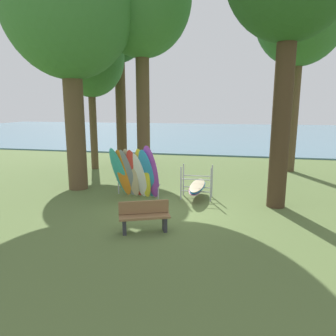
# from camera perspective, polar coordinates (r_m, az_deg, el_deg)

# --- Properties ---
(ground_plane) EXTENTS (80.00, 80.00, 0.00)m
(ground_plane) POSITION_cam_1_polar(r_m,az_deg,el_deg) (10.64, -0.52, -7.63)
(ground_plane) COLOR #566B38
(lake_water) EXTENTS (80.00, 36.00, 0.10)m
(lake_water) POSITION_cam_1_polar(r_m,az_deg,el_deg) (39.65, 8.67, 6.33)
(lake_water) COLOR slate
(lake_water) RESTS_ON ground
(tree_foreground_left) EXTENTS (5.08, 5.08, 10.27)m
(tree_foreground_left) POSITION_cam_1_polar(r_m,az_deg,el_deg) (13.92, -17.69, 26.63)
(tree_foreground_left) COLOR brown
(tree_foreground_left) RESTS_ON ground
(tree_mid_behind) EXTENTS (3.55, 3.55, 7.94)m
(tree_mid_behind) POSITION_cam_1_polar(r_m,az_deg,el_deg) (17.73, -13.95, 18.81)
(tree_mid_behind) COLOR brown
(tree_mid_behind) RESTS_ON ground
(tree_far_left_back) EXTENTS (3.02, 3.02, 9.34)m
(tree_far_left_back) POSITION_cam_1_polar(r_m,az_deg,el_deg) (19.63, -8.92, 22.52)
(tree_far_left_back) COLOR #4C3823
(tree_far_left_back) RESTS_ON ground
(tree_far_right_back) EXTENTS (4.45, 4.45, 10.46)m
(tree_far_right_back) POSITION_cam_1_polar(r_m,az_deg,el_deg) (18.18, 23.04, 24.45)
(tree_far_right_back) COLOR brown
(tree_far_right_back) RESTS_ON ground
(tree_deep_back) EXTENTS (4.23, 4.23, 10.30)m
(tree_deep_back) POSITION_cam_1_polar(r_m,az_deg,el_deg) (14.88, -4.85, 28.07)
(tree_deep_back) COLOR brown
(tree_deep_back) RESTS_ON ground
(leaning_board_pile) EXTENTS (1.98, 1.17, 2.11)m
(leaning_board_pile) POSITION_cam_1_polar(r_m,az_deg,el_deg) (11.70, -5.99, -1.02)
(leaning_board_pile) COLOR #38B2AD
(leaning_board_pile) RESTS_ON ground
(board_storage_rack) EXTENTS (1.15, 2.12, 1.25)m
(board_storage_rack) POSITION_cam_1_polar(r_m,az_deg,el_deg) (11.86, 5.28, -3.30)
(board_storage_rack) COLOR #9EA0A5
(board_storage_rack) RESTS_ON ground
(park_bench) EXTENTS (1.45, 0.90, 0.85)m
(park_bench) POSITION_cam_1_polar(r_m,az_deg,el_deg) (8.82, -4.31, -8.65)
(park_bench) COLOR #2D2D33
(park_bench) RESTS_ON ground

